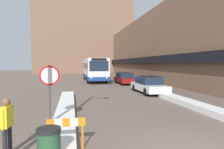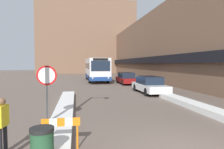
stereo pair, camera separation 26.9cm
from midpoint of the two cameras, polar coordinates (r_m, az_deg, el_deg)
building_row_right at (r=31.71m, az=14.34°, el=7.45°), size 5.50×60.00×10.01m
building_backdrop_far at (r=56.17m, az=-7.05°, el=10.31°), size 26.00×8.00×19.24m
snow_bank_left at (r=9.61m, az=-13.03°, el=-11.35°), size 0.90×14.34×0.27m
snow_bank_right at (r=11.23m, az=27.23°, el=-9.37°), size 0.90×10.72×0.32m
city_bus at (r=29.30m, az=-4.28°, el=1.58°), size 2.66×11.02×3.23m
parked_car_front at (r=17.45m, az=11.09°, el=-2.86°), size 1.85×4.74×1.45m
parked_car_back at (r=25.09m, az=4.41°, el=-1.05°), size 1.87×4.78×1.44m
stop_sign at (r=8.03m, az=-17.21°, el=-2.31°), size 0.76×0.08×2.45m
pedestrian at (r=6.38m, az=-27.83°, el=-11.48°), size 0.26×0.51×1.58m
trash_bin at (r=5.46m, az=-17.91°, el=-18.95°), size 0.59×0.59×0.95m
construction_barricade at (r=6.14m, az=-13.11°, el=-14.50°), size 1.10×0.06×0.94m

